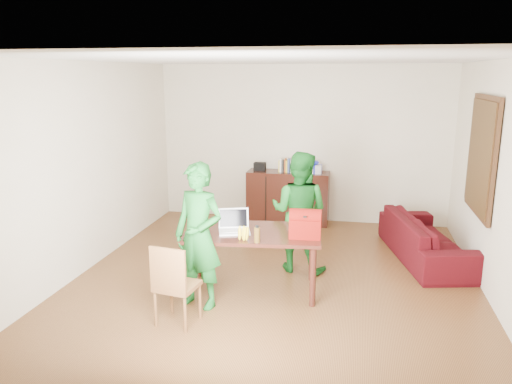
% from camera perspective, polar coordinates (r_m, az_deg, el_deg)
% --- Properties ---
extents(room, '(5.20, 5.70, 2.90)m').
position_cam_1_polar(room, '(6.16, 2.62, 1.83)').
color(room, '#432410').
rests_on(room, ground).
extents(table, '(1.66, 1.05, 0.74)m').
position_cam_1_polar(table, '(5.89, -0.39, -5.37)').
color(table, black).
rests_on(table, ground).
extents(chair, '(0.45, 0.44, 0.88)m').
position_cam_1_polar(chair, '(5.35, -9.00, -12.09)').
color(chair, brown).
rests_on(chair, ground).
extents(person_near, '(0.68, 0.55, 1.62)m').
position_cam_1_polar(person_near, '(5.51, -6.55, -5.00)').
color(person_near, '#145A1D').
rests_on(person_near, ground).
extents(person_far, '(0.88, 0.75, 1.58)m').
position_cam_1_polar(person_far, '(6.50, 4.95, -2.27)').
color(person_far, '#15611D').
rests_on(person_far, ground).
extents(laptop, '(0.41, 0.34, 0.25)m').
position_cam_1_polar(laptop, '(5.81, -2.48, -4.22)').
color(laptop, white).
rests_on(laptop, table).
extents(bananas, '(0.18, 0.13, 0.06)m').
position_cam_1_polar(bananas, '(5.56, -1.45, -5.21)').
color(bananas, gold).
rests_on(bananas, table).
extents(bottle, '(0.08, 0.08, 0.19)m').
position_cam_1_polar(bottle, '(5.46, 0.12, -4.82)').
color(bottle, '#543913').
rests_on(bottle, table).
extents(red_bag, '(0.36, 0.22, 0.26)m').
position_cam_1_polar(red_bag, '(5.64, 5.64, -3.93)').
color(red_bag, maroon).
rests_on(red_bag, table).
extents(sofa, '(1.23, 2.15, 0.59)m').
position_cam_1_polar(sofa, '(7.40, 18.89, -5.03)').
color(sofa, '#33060D').
rests_on(sofa, ground).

